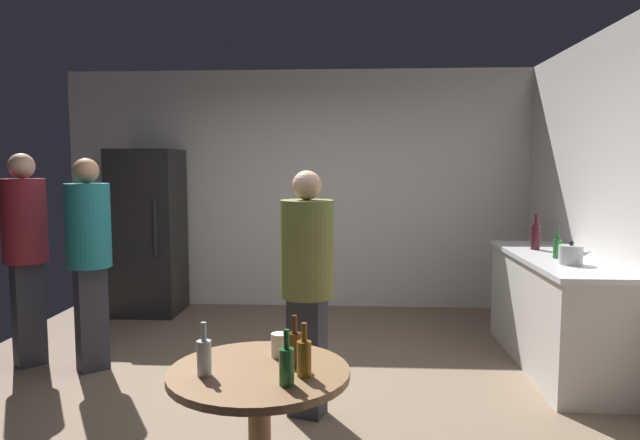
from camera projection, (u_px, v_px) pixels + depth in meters
name	position (u px, v px, depth m)	size (l,w,h in m)	color
ground_plane	(264.00, 402.00, 4.02)	(5.20, 5.20, 0.10)	#7A6651
wall_back	(298.00, 190.00, 6.50)	(5.32, 0.06, 2.70)	silver
refrigerator	(148.00, 232.00, 6.21)	(0.70, 0.68, 1.80)	black
kitchen_counter	(557.00, 311.00, 4.58)	(0.64, 1.87, 0.90)	beige
kettle	(571.00, 255.00, 4.16)	(0.24, 0.17, 0.18)	#B2B2B7
wine_bottle_on_counter	(536.00, 236.00, 4.89)	(0.08, 0.08, 0.31)	#3F141E
beer_bottle_on_counter	(557.00, 248.00, 4.43)	(0.06, 0.06, 0.23)	#26662D
foreground_table	(259.00, 392.00, 2.49)	(0.80, 0.80, 0.73)	olive
beer_bottle_amber	(304.00, 357.00, 2.39)	(0.06, 0.06, 0.23)	#8C5919
beer_bottle_brown	(295.00, 348.00, 2.51)	(0.06, 0.06, 0.23)	#593314
beer_bottle_green	(287.00, 365.00, 2.29)	(0.06, 0.06, 0.23)	#26662D
beer_bottle_clear	(203.00, 356.00, 2.40)	(0.06, 0.06, 0.23)	silver
plastic_cup_white	(280.00, 345.00, 2.64)	(0.08, 0.08, 0.11)	white
person_in_maroon_shirt	(25.00, 242.00, 4.54)	(0.48, 0.48, 1.72)	#2D2D38
person_in_teal_shirt	(89.00, 247.00, 4.43)	(0.48, 0.48, 1.68)	#2D2D38
person_in_olive_shirt	(307.00, 275.00, 3.62)	(0.43, 0.43, 1.59)	#2D2D38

